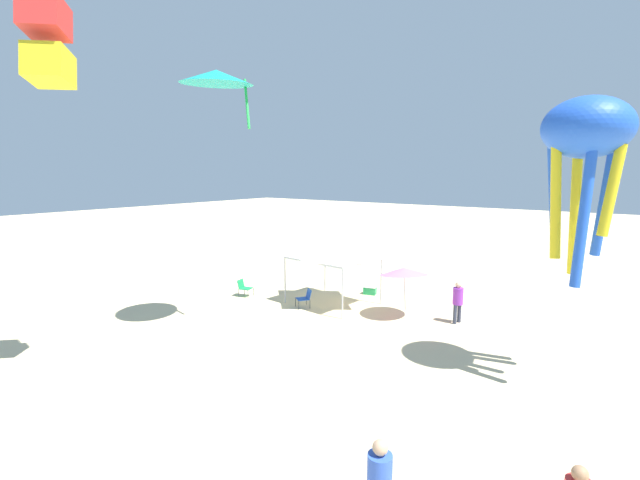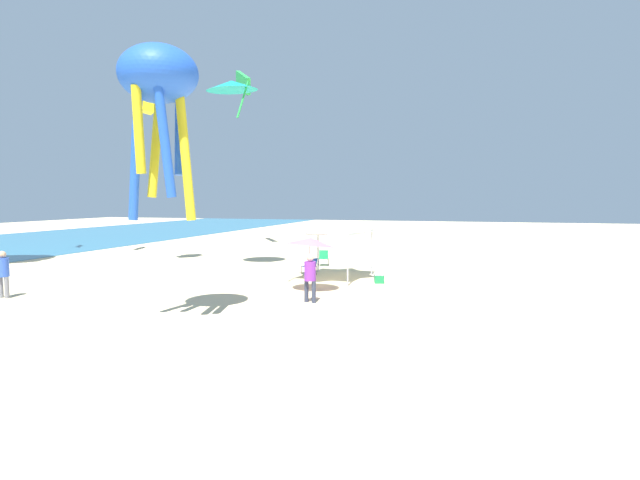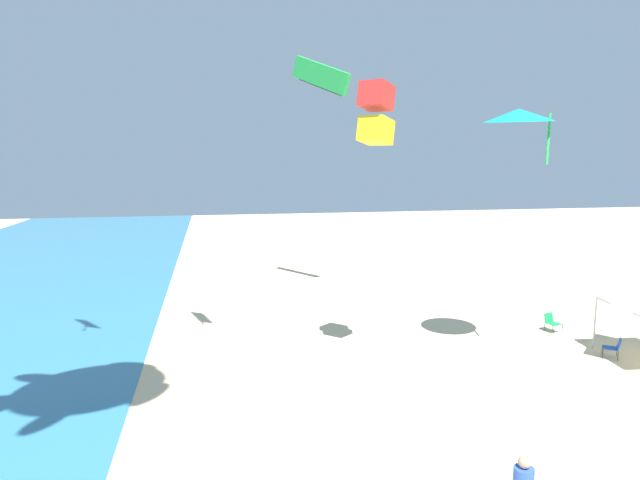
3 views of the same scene
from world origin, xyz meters
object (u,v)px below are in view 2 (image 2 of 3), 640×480
at_px(folding_chair_right_of_tent, 324,257).
at_px(kite_delta_teal, 232,85).
at_px(person_beachcomber, 3,270).
at_px(cooler_box, 379,278).
at_px(folding_chair_left_of_tent, 310,265).
at_px(kite_octopus_blue, 159,84).
at_px(canopy_tent, 332,227).
at_px(kite_parafoil_green, 243,83).
at_px(beach_umbrella, 311,242).
at_px(person_kite_handler, 310,274).
at_px(kite_box_red, 144,92).

height_order(folding_chair_right_of_tent, kite_delta_teal, kite_delta_teal).
distance_m(person_beachcomber, kite_delta_teal, 13.29).
distance_m(folding_chair_right_of_tent, cooler_box, 6.23).
distance_m(folding_chair_left_of_tent, kite_delta_teal, 9.81).
bearing_deg(kite_octopus_blue, canopy_tent, 2.28).
bearing_deg(kite_parafoil_green, kite_delta_teal, -14.68).
xyz_separation_m(beach_umbrella, person_kite_handler, (-2.08, -0.64, -0.97)).
xyz_separation_m(canopy_tent, folding_chair_left_of_tent, (0.67, 1.23, -1.87)).
bearing_deg(folding_chair_right_of_tent, folding_chair_left_of_tent, -98.53).
distance_m(canopy_tent, beach_umbrella, 3.51).
distance_m(folding_chair_left_of_tent, person_kite_handler, 6.56).
relative_size(person_beachcomber, kite_parafoil_green, 0.50).
xyz_separation_m(kite_delta_teal, kite_parafoil_green, (11.97, 4.95, 2.92)).
xyz_separation_m(folding_chair_right_of_tent, kite_box_red, (-2.71, 9.19, 8.83)).
height_order(person_beachcomber, kite_octopus_blue, kite_octopus_blue).
relative_size(folding_chair_right_of_tent, person_kite_handler, 0.48).
distance_m(canopy_tent, kite_octopus_blue, 11.06).
bearing_deg(canopy_tent, cooler_box, -105.48).
relative_size(canopy_tent, person_beachcomber, 2.16).
relative_size(beach_umbrella, person_kite_handler, 1.34).
bearing_deg(kite_parafoil_green, folding_chair_left_of_tent, -0.71).
height_order(person_kite_handler, kite_delta_teal, kite_delta_teal).
distance_m(folding_chair_left_of_tent, person_beachcomber, 12.62).
bearing_deg(canopy_tent, kite_box_red, 82.25).
relative_size(canopy_tent, kite_delta_teal, 1.06).
xyz_separation_m(folding_chair_right_of_tent, kite_parafoil_green, (8.96, 8.85, 11.74)).
xyz_separation_m(person_beachcomber, kite_parafoil_green, (21.17, 0.08, 11.18)).
bearing_deg(canopy_tent, person_kite_handler, -172.45).
relative_size(person_beachcomber, kite_octopus_blue, 0.35).
height_order(beach_umbrella, kite_box_red, kite_box_red).
distance_m(person_beachcomber, kite_parafoil_green, 23.94).
bearing_deg(beach_umbrella, canopy_tent, 1.59).
distance_m(person_kite_handler, kite_octopus_blue, 7.92).
distance_m(cooler_box, person_beachcomber, 14.71).
xyz_separation_m(folding_chair_left_of_tent, kite_delta_teal, (0.51, 4.27, 8.81)).
bearing_deg(person_beachcomber, canopy_tent, 42.89).
bearing_deg(kite_parafoil_green, person_beachcomber, -36.96).
bearing_deg(person_kite_handler, kite_parafoil_green, -45.17).
height_order(person_kite_handler, person_beachcomber, person_beachcomber).
xyz_separation_m(kite_octopus_blue, kite_delta_teal, (10.95, 3.08, 2.36)).
distance_m(kite_delta_teal, kite_box_red, 5.29).
height_order(kite_delta_teal, kite_parafoil_green, kite_parafoil_green).
bearing_deg(kite_box_red, folding_chair_left_of_tent, 40.64).
xyz_separation_m(canopy_tent, person_kite_handler, (-5.56, -0.74, -1.33)).
relative_size(cooler_box, kite_delta_teal, 0.20).
distance_m(folding_chair_left_of_tent, cooler_box, 3.80).
bearing_deg(kite_octopus_blue, beach_umbrella, -5.63).
xyz_separation_m(folding_chair_left_of_tent, folding_chair_right_of_tent, (3.51, 0.37, 0.00)).
xyz_separation_m(beach_umbrella, kite_parafoil_green, (16.63, 10.55, 10.24)).
bearing_deg(folding_chair_right_of_tent, beach_umbrella, -92.06).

